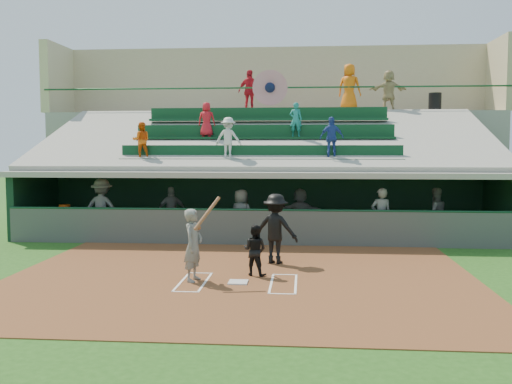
# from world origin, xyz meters

# --- Properties ---
(ground) EXTENTS (100.00, 100.00, 0.00)m
(ground) POSITION_xyz_m (0.00, 0.00, 0.00)
(ground) COLOR #214F16
(ground) RESTS_ON ground
(dirt_slab) EXTENTS (11.00, 9.00, 0.02)m
(dirt_slab) POSITION_xyz_m (0.00, 0.50, 0.01)
(dirt_slab) COLOR brown
(dirt_slab) RESTS_ON ground
(home_plate) EXTENTS (0.43, 0.43, 0.03)m
(home_plate) POSITION_xyz_m (0.00, 0.00, 0.04)
(home_plate) COLOR silver
(home_plate) RESTS_ON dirt_slab
(batters_box_chalk) EXTENTS (2.65, 1.85, 0.01)m
(batters_box_chalk) POSITION_xyz_m (0.00, 0.00, 0.02)
(batters_box_chalk) COLOR white
(batters_box_chalk) RESTS_ON dirt_slab
(dugout_floor) EXTENTS (16.00, 3.50, 0.04)m
(dugout_floor) POSITION_xyz_m (0.00, 6.75, 0.02)
(dugout_floor) COLOR gray
(dugout_floor) RESTS_ON ground
(concourse_slab) EXTENTS (20.00, 3.00, 4.60)m
(concourse_slab) POSITION_xyz_m (0.00, 13.50, 2.30)
(concourse_slab) COLOR gray
(concourse_slab) RESTS_ON ground
(grandstand) EXTENTS (20.40, 10.40, 7.80)m
(grandstand) POSITION_xyz_m (-0.01, 10.51, 2.26)
(grandstand) COLOR #4C504B
(grandstand) RESTS_ON ground
(batter_at_plate) EXTENTS (0.89, 0.76, 1.95)m
(batter_at_plate) POSITION_xyz_m (-1.03, 0.10, 0.86)
(batter_at_plate) COLOR #61635E
(batter_at_plate) RESTS_ON dirt_slab
(catcher) EXTENTS (0.71, 0.63, 1.21)m
(catcher) POSITION_xyz_m (0.31, 0.78, 0.63)
(catcher) COLOR black
(catcher) RESTS_ON dirt_slab
(home_umpire) EXTENTS (1.33, 1.00, 1.83)m
(home_umpire) POSITION_xyz_m (0.74, 2.26, 0.94)
(home_umpire) COLOR black
(home_umpire) RESTS_ON dirt_slab
(dugout_bench) EXTENTS (13.72, 3.34, 0.42)m
(dugout_bench) POSITION_xyz_m (-0.16, 8.07, 0.25)
(dugout_bench) COLOR brown
(dugout_bench) RESTS_ON dugout_floor
(white_table) EXTENTS (0.97, 0.87, 0.70)m
(white_table) POSITION_xyz_m (-6.62, 6.13, 0.39)
(white_table) COLOR white
(white_table) RESTS_ON dugout_floor
(water_cooler) EXTENTS (0.38, 0.38, 0.38)m
(water_cooler) POSITION_xyz_m (-6.64, 6.06, 0.93)
(water_cooler) COLOR #E24E0D
(water_cooler) RESTS_ON white_table
(dugout_player_a) EXTENTS (1.29, 0.75, 1.98)m
(dugout_player_a) POSITION_xyz_m (-5.26, 5.86, 1.03)
(dugout_player_a) COLOR #525550
(dugout_player_a) RESTS_ON dugout_floor
(dugout_player_b) EXTENTS (1.06, 0.67, 1.67)m
(dugout_player_b) POSITION_xyz_m (-3.06, 6.58, 0.88)
(dugout_player_b) COLOR #5D605A
(dugout_player_b) RESTS_ON dugout_floor
(dugout_player_c) EXTENTS (0.96, 0.81, 1.67)m
(dugout_player_c) POSITION_xyz_m (-0.56, 5.71, 0.87)
(dugout_player_c) COLOR #51534F
(dugout_player_c) RESTS_ON dugout_floor
(dugout_player_d) EXTENTS (1.59, 0.85, 1.64)m
(dugout_player_d) POSITION_xyz_m (1.36, 6.78, 0.86)
(dugout_player_d) COLOR #5D5F5A
(dugout_player_d) RESTS_ON dugout_floor
(dugout_player_e) EXTENTS (0.68, 0.49, 1.76)m
(dugout_player_e) POSITION_xyz_m (3.89, 5.45, 0.92)
(dugout_player_e) COLOR #5F625C
(dugout_player_e) RESTS_ON dugout_floor
(dugout_player_f) EXTENTS (0.97, 0.83, 1.72)m
(dugout_player_f) POSITION_xyz_m (5.72, 6.22, 0.90)
(dugout_player_f) COLOR #545651
(dugout_player_f) RESTS_ON dugout_floor
(trash_bin) EXTENTS (0.54, 0.54, 0.82)m
(trash_bin) POSITION_xyz_m (7.14, 13.00, 5.01)
(trash_bin) COLOR black
(trash_bin) RESTS_ON concourse_slab
(concourse_staff_a) EXTENTS (1.16, 0.71, 1.85)m
(concourse_staff_a) POSITION_xyz_m (-0.92, 12.62, 5.52)
(concourse_staff_a) COLOR red
(concourse_staff_a) RESTS_ON concourse_slab
(concourse_staff_b) EXTENTS (1.13, 0.92, 2.00)m
(concourse_staff_b) POSITION_xyz_m (3.37, 12.17, 5.60)
(concourse_staff_b) COLOR orange
(concourse_staff_b) RESTS_ON concourse_slab
(concourse_staff_c) EXTENTS (1.61, 0.62, 1.70)m
(concourse_staff_c) POSITION_xyz_m (5.00, 12.04, 5.45)
(concourse_staff_c) COLOR tan
(concourse_staff_c) RESTS_ON concourse_slab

